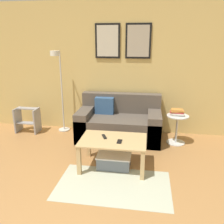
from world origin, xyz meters
name	(u,v)px	position (x,y,z in m)	size (l,w,h in m)	color
wall_back	(109,68)	(0.01, 3.59, 1.29)	(5.60, 0.09, 2.55)	#D6B76B
area_rug	(113,185)	(0.40, 1.56, 0.00)	(1.48, 0.87, 0.01)	#B2B79E
couch	(119,123)	(0.27, 3.14, 0.30)	(1.55, 0.85, 0.83)	brown
coffee_table	(113,144)	(0.32, 2.03, 0.37)	(0.96, 0.63, 0.44)	tan
storage_bin	(114,160)	(0.34, 2.03, 0.10)	(0.50, 0.35, 0.20)	slate
floor_lamp	(59,82)	(-0.93, 3.25, 1.04)	(0.23, 0.44, 1.64)	silver
side_table	(177,126)	(1.34, 3.06, 0.32)	(0.39, 0.39, 0.53)	silver
book_stack	(177,112)	(1.33, 3.08, 0.59)	(0.26, 0.19, 0.11)	silver
remote_control	(104,137)	(0.18, 2.09, 0.45)	(0.04, 0.15, 0.02)	black
cell_phone	(119,141)	(0.42, 1.96, 0.45)	(0.07, 0.14, 0.01)	black
step_stool	(27,119)	(-1.63, 3.17, 0.27)	(0.45, 0.29, 0.50)	#99999E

